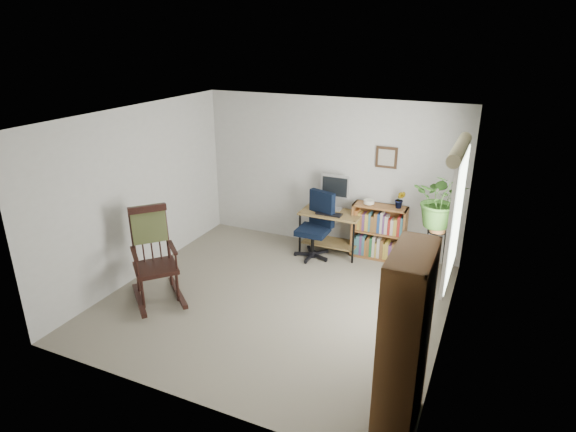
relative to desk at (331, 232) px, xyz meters
The scene contains 18 objects.
floor 1.74m from the desk, 95.16° to the right, with size 4.20×4.00×0.00m, color gray.
ceiling 2.67m from the desk, 95.16° to the right, with size 4.20×4.00×0.00m, color silver.
wall_back 0.92m from the desk, 117.11° to the left, with size 4.20×0.00×2.40m, color #B2B2AE.
wall_front 3.80m from the desk, 92.38° to the right, with size 4.20×0.00×2.40m, color #B2B2AE.
wall_left 2.95m from the desk, 142.97° to the right, with size 0.00×4.00×2.40m, color #B2B2AE.
wall_right 2.72m from the desk, 41.13° to the right, with size 0.00×4.00×2.40m, color #B2B2AE.
window 2.59m from the desk, 36.29° to the right, with size 0.12×1.20×1.50m, color white, non-canonical shape.
desk is the anchor object (origin of this frame).
monitor 0.64m from the desk, 90.00° to the left, with size 0.46×0.16×0.56m, color silver, non-canonical shape.
keyboard 0.37m from the desk, 90.00° to the right, with size 0.40×0.15×0.03m, color black.
office_chair 0.39m from the desk, 125.09° to the right, with size 0.57×0.57×1.05m, color black, non-canonical shape.
rocking_chair 2.80m from the desk, 124.41° to the right, with size 0.65×1.09×1.26m, color black, non-canonical shape.
low_bookshelf 0.75m from the desk, ahead, with size 0.81×0.27×0.86m, color brown, non-canonical shape.
tall_bookshelf 3.69m from the desk, 61.09° to the right, with size 0.32×0.76×1.73m, color brown, non-canonical shape.
plant_stand 1.72m from the desk, 16.46° to the right, with size 0.27×0.27×0.97m, color black, non-canonical shape.
spider_plant 2.15m from the desk, 16.46° to the right, with size 1.69×1.88×1.46m, color #325E20.
potted_plant_small 1.17m from the desk, ahead, with size 0.13×0.24×0.11m, color #325E20.
framed_picture 1.45m from the desk, 20.23° to the left, with size 0.32×0.04×0.32m, color black, non-canonical shape.
Camera 1 is at (2.41, -4.94, 3.31)m, focal length 30.00 mm.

